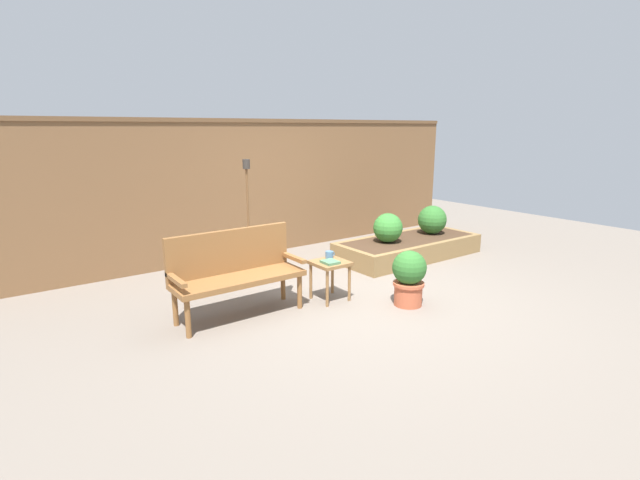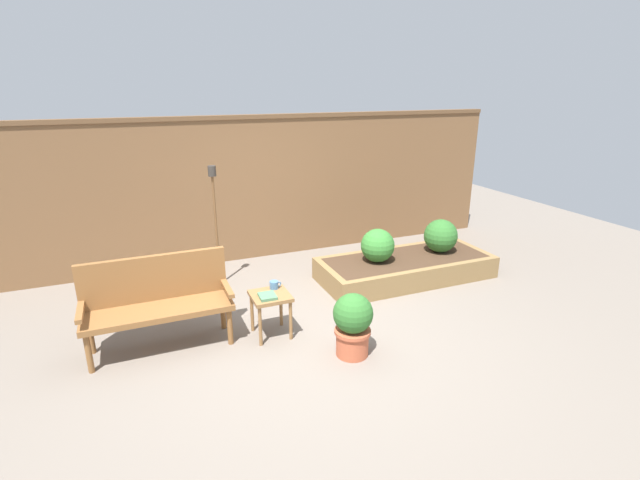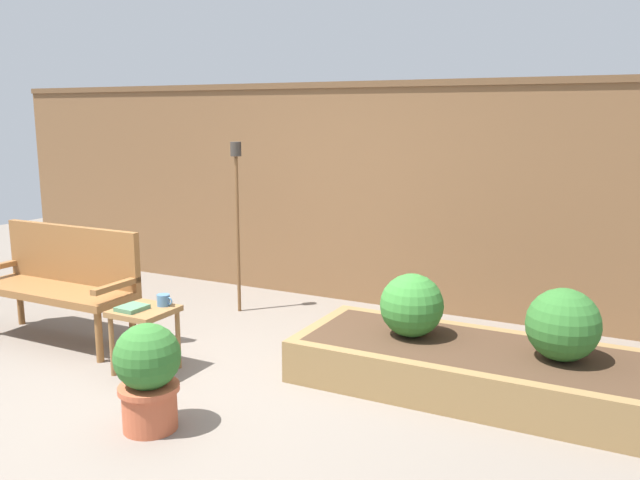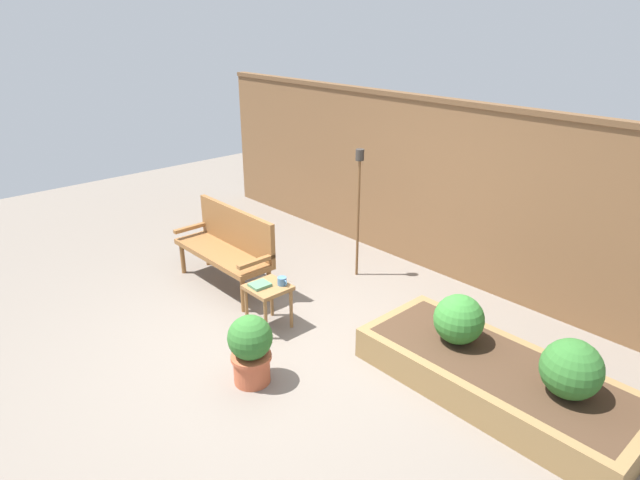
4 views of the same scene
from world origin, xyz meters
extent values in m
plane|color=#70665B|center=(0.00, 0.00, 0.00)|extent=(14.00, 14.00, 0.00)
cube|color=brown|center=(0.00, 2.60, 1.05)|extent=(8.40, 0.10, 2.10)
cube|color=brown|center=(0.00, 2.60, 2.13)|extent=(8.40, 0.14, 0.06)
cylinder|color=brown|center=(-0.82, 0.52, 0.20)|extent=(0.06, 0.06, 0.40)
cylinder|color=brown|center=(-0.82, 0.16, 0.20)|extent=(0.06, 0.06, 0.40)
cylinder|color=brown|center=(-2.14, 0.52, 0.20)|extent=(0.06, 0.06, 0.40)
cylinder|color=brown|center=(-2.14, 0.16, 0.20)|extent=(0.06, 0.06, 0.40)
cube|color=brown|center=(-1.48, 0.34, 0.43)|extent=(1.44, 0.48, 0.06)
cube|color=brown|center=(-1.48, 0.55, 0.70)|extent=(1.44, 0.06, 0.48)
cube|color=brown|center=(-2.17, 0.34, 0.56)|extent=(0.06, 0.48, 0.04)
cube|color=brown|center=(-0.79, 0.34, 0.56)|extent=(0.06, 0.48, 0.04)
cylinder|color=olive|center=(-0.21, 0.34, 0.22)|extent=(0.04, 0.04, 0.44)
cylinder|color=olive|center=(-0.21, 0.01, 0.22)|extent=(0.04, 0.04, 0.44)
cylinder|color=olive|center=(-0.54, 0.34, 0.22)|extent=(0.04, 0.04, 0.44)
cylinder|color=olive|center=(-0.54, 0.01, 0.22)|extent=(0.04, 0.04, 0.44)
cube|color=olive|center=(-0.37, 0.18, 0.46)|extent=(0.40, 0.40, 0.04)
cylinder|color=teal|center=(-0.29, 0.30, 0.52)|extent=(0.10, 0.10, 0.08)
torus|color=teal|center=(-0.24, 0.30, 0.52)|extent=(0.06, 0.01, 0.06)
cube|color=#4C7A56|center=(-0.42, 0.11, 0.50)|extent=(0.18, 0.20, 0.03)
cylinder|color=#B75638|center=(0.26, -0.50, 0.12)|extent=(0.32, 0.32, 0.24)
cylinder|color=#B75638|center=(0.26, -0.50, 0.26)|extent=(0.36, 0.36, 0.04)
sphere|color=#2D6628|center=(0.26, -0.50, 0.46)|extent=(0.40, 0.40, 0.40)
cube|color=olive|center=(1.81, 0.51, 0.15)|extent=(2.40, 0.09, 0.30)
cube|color=olive|center=(1.81, 1.42, 0.15)|extent=(2.40, 0.09, 0.30)
cube|color=olive|center=(0.66, 0.96, 0.15)|extent=(0.09, 0.82, 0.30)
cube|color=olive|center=(2.97, 0.96, 0.15)|extent=(0.09, 0.82, 0.30)
cube|color=#422D1E|center=(1.81, 0.96, 0.15)|extent=(2.22, 0.82, 0.30)
cylinder|color=brown|center=(1.37, 0.99, 0.33)|extent=(0.04, 0.04, 0.06)
sphere|color=#33752D|center=(1.37, 0.99, 0.53)|extent=(0.45, 0.45, 0.45)
cylinder|color=brown|center=(2.39, 0.99, 0.33)|extent=(0.04, 0.04, 0.06)
sphere|color=#2D6628|center=(2.39, 0.99, 0.54)|extent=(0.47, 0.47, 0.47)
cylinder|color=brown|center=(-0.62, 1.75, 0.74)|extent=(0.03, 0.03, 1.47)
cylinder|color=#332D28|center=(-0.62, 1.75, 1.54)|extent=(0.10, 0.10, 0.13)
camera|label=1|loc=(-3.61, -4.05, 2.03)|focal=26.25mm
camera|label=2|loc=(-1.59, -4.13, 2.58)|focal=26.14mm
camera|label=3|loc=(2.86, -3.31, 1.86)|focal=37.16mm
camera|label=4|loc=(3.66, -2.77, 3.05)|focal=30.62mm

